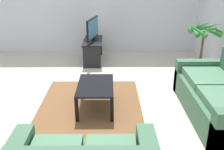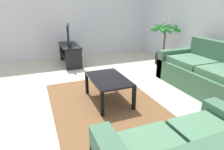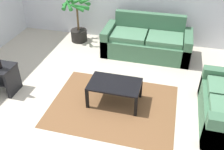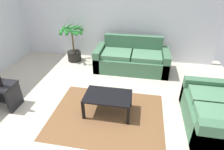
% 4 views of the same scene
% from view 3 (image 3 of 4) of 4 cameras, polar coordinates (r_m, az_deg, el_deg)
% --- Properties ---
extents(ground_plane, '(6.60, 6.60, 0.00)m').
position_cam_3_polar(ground_plane, '(4.43, -4.64, -8.30)').
color(ground_plane, beige).
extents(couch_main, '(2.01, 0.90, 0.90)m').
position_cam_3_polar(couch_main, '(6.01, 7.88, 7.34)').
color(couch_main, '#3F6B4C').
rests_on(couch_main, ground).
extents(coffee_table, '(0.91, 0.57, 0.42)m').
position_cam_3_polar(coffee_table, '(4.39, 0.63, -2.51)').
color(coffee_table, black).
rests_on(coffee_table, ground).
extents(area_rug, '(2.20, 1.70, 0.01)m').
position_cam_3_polar(area_rug, '(4.54, 0.29, -6.88)').
color(area_rug, brown).
rests_on(area_rug, ground).
extents(potted_palm, '(0.79, 0.79, 1.15)m').
position_cam_3_polar(potted_palm, '(6.56, -7.75, 11.86)').
color(potted_palm, black).
rests_on(potted_palm, ground).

